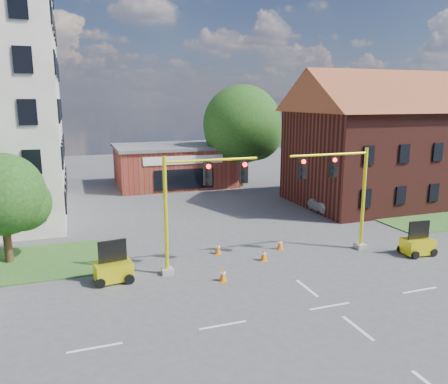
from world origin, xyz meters
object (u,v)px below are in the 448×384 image
(signal_mast_east, at_px, (341,188))
(trailer_east, at_px, (418,245))
(trailer_west, at_px, (113,269))
(pickup_white, at_px, (339,202))
(signal_mast_west, at_px, (197,199))

(signal_mast_east, distance_m, trailer_east, 5.68)
(trailer_west, distance_m, pickup_white, 20.79)
(signal_mast_west, height_order, trailer_east, signal_mast_west)
(signal_mast_west, relative_size, trailer_east, 3.19)
(signal_mast_east, height_order, trailer_east, signal_mast_east)
(signal_mast_west, bearing_deg, pickup_white, 30.36)
(signal_mast_east, bearing_deg, pickup_white, 55.54)
(signal_mast_west, height_order, pickup_white, signal_mast_west)
(signal_mast_west, distance_m, trailer_east, 13.44)
(trailer_west, xyz_separation_m, trailer_east, (17.26, -1.95, -0.03))
(trailer_west, bearing_deg, signal_mast_west, -6.89)
(signal_mast_west, xyz_separation_m, trailer_east, (12.88, -1.97, -3.31))
(trailer_east, relative_size, pickup_white, 0.38)
(trailer_west, relative_size, trailer_east, 1.05)
(signal_mast_east, bearing_deg, trailer_west, -179.89)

